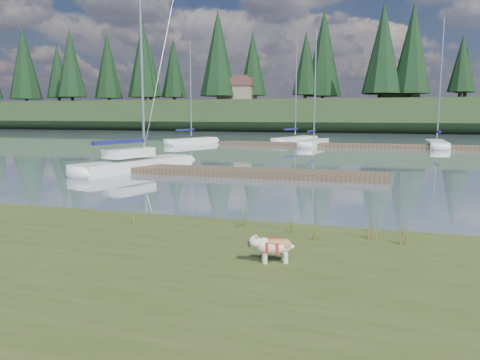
% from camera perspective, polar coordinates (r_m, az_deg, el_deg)
% --- Properties ---
extents(ground, '(200.00, 200.00, 0.00)m').
position_cam_1_polar(ground, '(42.53, 12.12, 3.96)').
color(ground, slate).
rests_on(ground, ground).
extents(bank, '(60.00, 9.00, 0.35)m').
position_cam_1_polar(bank, '(7.75, -12.32, -13.03)').
color(bank, '#3C491E').
rests_on(bank, ground).
extents(ridge, '(200.00, 20.00, 5.00)m').
position_cam_1_polar(ridge, '(85.36, 14.70, 7.55)').
color(ridge, '#1F3218').
rests_on(ridge, ground).
extents(bulldog, '(0.81, 0.49, 0.48)m').
position_cam_1_polar(bulldog, '(8.31, 4.10, -7.97)').
color(bulldog, silver).
rests_on(bulldog, bank).
extents(sailboat_main, '(3.82, 8.39, 11.94)m').
position_cam_1_polar(sailboat_main, '(25.43, -11.65, 2.25)').
color(sailboat_main, white).
rests_on(sailboat_main, ground).
extents(dock_near, '(16.00, 2.00, 0.30)m').
position_cam_1_polar(dock_near, '(22.77, -2.65, 1.05)').
color(dock_near, '#4C3D2C').
rests_on(dock_near, ground).
extents(dock_far, '(26.00, 2.20, 0.30)m').
position_cam_1_polar(dock_far, '(42.40, 14.82, 4.06)').
color(dock_far, '#4C3D2C').
rests_on(dock_far, ground).
extents(sailboat_bg_0, '(3.82, 6.71, 9.90)m').
position_cam_1_polar(sailboat_bg_0, '(46.28, -5.42, 4.83)').
color(sailboat_bg_0, white).
rests_on(sailboat_bg_0, ground).
extents(sailboat_bg_1, '(3.92, 8.28, 12.17)m').
position_cam_1_polar(sailboat_bg_1, '(49.08, 7.13, 4.99)').
color(sailboat_bg_1, white).
rests_on(sailboat_bg_1, ground).
extents(sailboat_bg_2, '(2.12, 7.04, 10.52)m').
position_cam_1_polar(sailboat_bg_2, '(43.90, 9.18, 4.59)').
color(sailboat_bg_2, white).
rests_on(sailboat_bg_2, ground).
extents(sailboat_bg_3, '(1.57, 7.51, 11.08)m').
position_cam_1_polar(sailboat_bg_3, '(45.14, 22.79, 4.15)').
color(sailboat_bg_3, white).
rests_on(sailboat_bg_3, ground).
extents(weed_0, '(0.17, 0.14, 0.67)m').
position_cam_1_polar(weed_0, '(10.74, 0.59, -4.35)').
color(weed_0, '#475B23').
rests_on(weed_0, bank).
extents(weed_1, '(0.17, 0.14, 0.50)m').
position_cam_1_polar(weed_1, '(10.37, 6.23, -5.25)').
color(weed_1, '#475B23').
rests_on(weed_1, bank).
extents(weed_2, '(0.17, 0.14, 0.67)m').
position_cam_1_polar(weed_2, '(10.13, 15.96, -5.42)').
color(weed_2, '#475B23').
rests_on(weed_2, bank).
extents(weed_3, '(0.17, 0.14, 0.59)m').
position_cam_1_polar(weed_3, '(11.37, -13.12, -4.04)').
color(weed_3, '#475B23').
rests_on(weed_3, bank).
extents(weed_4, '(0.17, 0.14, 0.39)m').
position_cam_1_polar(weed_4, '(9.80, 9.26, -6.39)').
color(weed_4, '#475B23').
rests_on(weed_4, bank).
extents(weed_5, '(0.17, 0.14, 0.58)m').
position_cam_1_polar(weed_5, '(9.91, 19.20, -6.10)').
color(weed_5, '#475B23').
rests_on(weed_5, bank).
extents(mud_lip, '(60.00, 0.50, 0.14)m').
position_cam_1_polar(mud_lip, '(11.63, -1.62, -6.21)').
color(mud_lip, '#33281C').
rests_on(mud_lip, ground).
extents(conifer_0, '(5.72, 5.72, 14.15)m').
position_cam_1_polar(conifer_0, '(99.06, -19.94, 13.25)').
color(conifer_0, '#382619').
rests_on(conifer_0, ridge).
extents(conifer_1, '(4.40, 4.40, 11.30)m').
position_cam_1_polar(conifer_1, '(94.37, -10.89, 13.03)').
color(conifer_1, '#382619').
rests_on(conifer_1, ridge).
extents(conifer_2, '(6.60, 6.60, 16.05)m').
position_cam_1_polar(conifer_2, '(85.88, -2.69, 15.19)').
color(conifer_2, '#382619').
rests_on(conifer_2, ridge).
extents(conifer_3, '(4.84, 4.84, 12.25)m').
position_cam_1_polar(conifer_3, '(85.82, 8.02, 13.91)').
color(conifer_3, '#382619').
rests_on(conifer_3, ridge).
extents(conifer_4, '(6.16, 6.16, 15.10)m').
position_cam_1_polar(conifer_4, '(78.94, 17.02, 15.15)').
color(conifer_4, '#382619').
rests_on(conifer_4, ridge).
extents(conifer_5, '(3.96, 3.96, 10.35)m').
position_cam_1_polar(conifer_5, '(83.44, 25.43, 12.76)').
color(conifer_5, '#382619').
rests_on(conifer_5, ridge).
extents(house_0, '(6.30, 5.30, 4.65)m').
position_cam_1_polar(house_0, '(86.28, -0.30, 11.01)').
color(house_0, gray).
rests_on(house_0, ridge).
extents(house_1, '(6.30, 5.30, 4.65)m').
position_cam_1_polar(house_1, '(83.43, 18.95, 10.68)').
color(house_1, gray).
rests_on(house_1, ridge).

